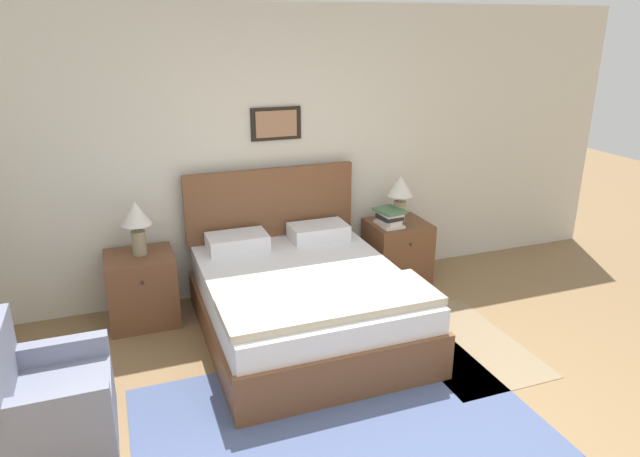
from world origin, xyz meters
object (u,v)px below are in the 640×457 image
at_px(nightstand_by_door, 397,251).
at_px(bed, 303,300).
at_px(table_lamp_by_door, 400,191).
at_px(armchair, 48,404).
at_px(nightstand_near_window, 142,288).
at_px(table_lamp_near_window, 136,219).

bearing_deg(nightstand_by_door, bed, -150.39).
bearing_deg(table_lamp_by_door, nightstand_by_door, -129.43).
bearing_deg(nightstand_by_door, armchair, -155.30).
distance_m(nightstand_near_window, table_lamp_by_door, 2.51).
relative_size(bed, nightstand_near_window, 3.18).
relative_size(bed, table_lamp_near_window, 4.18).
bearing_deg(table_lamp_near_window, table_lamp_by_door, 0.00).
relative_size(nightstand_near_window, table_lamp_near_window, 1.32).
bearing_deg(table_lamp_near_window, nightstand_by_door, -0.48).
bearing_deg(nightstand_near_window, armchair, -114.34).
distance_m(armchair, nightstand_by_door, 3.36).
xyz_separation_m(bed, table_lamp_by_door, (1.23, 0.71, 0.61)).
relative_size(nightstand_near_window, table_lamp_by_door, 1.32).
height_order(bed, nightstand_by_door, bed).
bearing_deg(bed, nightstand_by_door, 29.61).
height_order(armchair, table_lamp_near_window, table_lamp_near_window).
bearing_deg(table_lamp_near_window, armchair, -114.63).
distance_m(nightstand_near_window, nightstand_by_door, 2.42).
bearing_deg(nightstand_near_window, table_lamp_by_door, 0.48).
height_order(table_lamp_near_window, table_lamp_by_door, same).
bearing_deg(nightstand_near_window, nightstand_by_door, 0.00).
xyz_separation_m(bed, armchair, (-1.85, -0.72, -0.03)).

